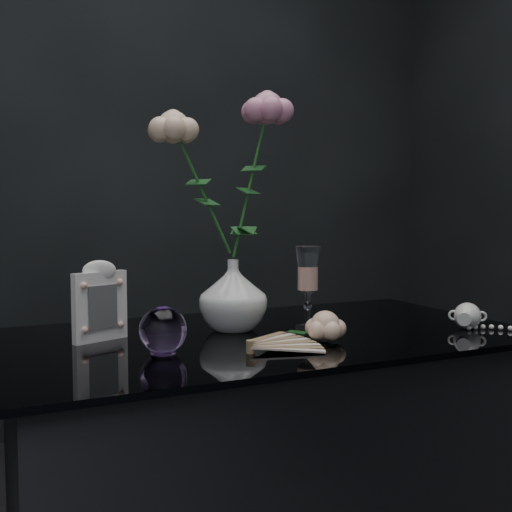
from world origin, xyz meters
name	(u,v)px	position (x,y,z in m)	size (l,w,h in m)	color
table	(270,512)	(0.00, 0.05, 0.38)	(1.05, 0.58, 0.76)	black
vase	(233,295)	(-0.06, 0.11, 0.84)	(0.14, 0.14, 0.15)	white
wine_glass	(308,288)	(0.09, 0.05, 0.85)	(0.05, 0.05, 0.18)	white
picture_frame	(100,301)	(-0.33, 0.12, 0.84)	(0.12, 0.09, 0.16)	white
paperweight	(163,330)	(-0.25, -0.03, 0.80)	(0.08, 0.08, 0.08)	#BA88DD
paper_fan	(251,345)	(-0.11, -0.10, 0.78)	(0.26, 0.21, 0.03)	#EEE5BE
loose_rose	(325,326)	(0.06, -0.07, 0.79)	(0.13, 0.17, 0.06)	beige
pearl_jar	(467,315)	(0.40, -0.08, 0.79)	(0.19, 0.20, 0.06)	silver
roses	(227,168)	(-0.07, 0.10, 1.10)	(0.29, 0.12, 0.41)	beige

